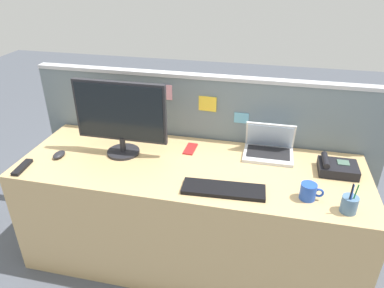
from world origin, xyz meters
name	(u,v)px	position (x,y,z in m)	size (l,w,h in m)	color
ground_plane	(190,254)	(0.00, 0.00, 0.00)	(10.00, 10.00, 0.00)	#4C515B
desk	(190,213)	(0.00, 0.00, 0.36)	(2.09, 0.73, 0.73)	tan
cubicle_divider	(203,153)	(0.00, 0.41, 0.59)	(2.36, 0.08, 1.17)	slate
desktop_monitor	(120,115)	(-0.45, 0.06, 0.99)	(0.58, 0.21, 0.47)	#232328
laptop	(269,147)	(0.45, 0.25, 0.78)	(0.31, 0.23, 0.20)	silver
desk_phone	(337,168)	(0.85, 0.11, 0.76)	(0.22, 0.17, 0.09)	black
keyboard_main	(223,189)	(0.23, -0.22, 0.74)	(0.44, 0.14, 0.02)	black
computer_mouse_right_hand	(59,155)	(-0.83, -0.08, 0.74)	(0.06, 0.10, 0.03)	#232328
pen_cup	(349,204)	(0.86, -0.25, 0.77)	(0.08, 0.08, 0.18)	#4C7093
cell_phone_red_case	(190,149)	(-0.04, 0.19, 0.73)	(0.07, 0.15, 0.01)	#B22323
tv_remote	(22,167)	(-0.96, -0.26, 0.74)	(0.04, 0.17, 0.02)	black
coffee_mug	(309,192)	(0.67, -0.19, 0.77)	(0.12, 0.08, 0.09)	blue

